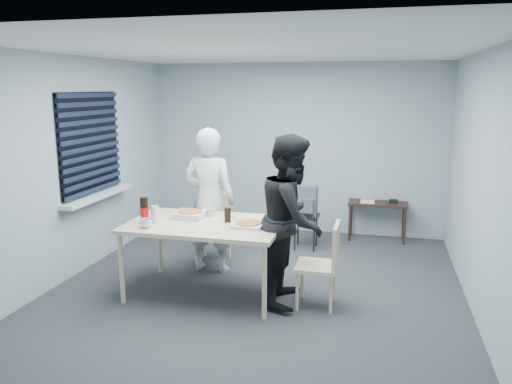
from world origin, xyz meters
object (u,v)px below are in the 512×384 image
(mug_b, at_px, (212,212))
(dining_table, at_px, (205,228))
(side_table, at_px, (378,208))
(person_black, at_px, (292,219))
(chair_right, at_px, (325,259))
(mug_a, at_px, (146,223))
(person_white, at_px, (209,200))
(backpack, at_px, (306,201))
(chair_far, at_px, (215,221))
(soda_bottle, at_px, (144,211))
(stool, at_px, (306,223))

(mug_b, bearing_deg, dining_table, -86.08)
(side_table, bearing_deg, person_black, -109.46)
(chair_right, height_order, side_table, chair_right)
(dining_table, bearing_deg, mug_a, -147.68)
(chair_right, relative_size, person_white, 0.50)
(dining_table, bearing_deg, backpack, 65.41)
(chair_far, bearing_deg, chair_right, -35.58)
(person_white, xyz_separation_m, backpack, (1.02, 1.13, -0.20))
(person_black, relative_size, soda_bottle, 6.26)
(dining_table, height_order, backpack, backpack)
(person_black, height_order, stool, person_black)
(dining_table, bearing_deg, chair_far, 103.65)
(chair_right, xyz_separation_m, mug_b, (-1.32, 0.31, 0.34))
(person_black, bearing_deg, backpack, 3.40)
(chair_far, relative_size, stool, 1.85)
(stool, xyz_separation_m, mug_b, (-0.85, -1.56, 0.48))
(stool, bearing_deg, person_black, -86.62)
(backpack, relative_size, mug_a, 3.33)
(chair_far, bearing_deg, dining_table, -76.35)
(stool, relative_size, mug_a, 3.92)
(chair_far, distance_m, stool, 1.33)
(side_table, distance_m, backpack, 1.19)
(person_black, relative_size, backpack, 4.32)
(stool, relative_size, soda_bottle, 1.70)
(chair_right, height_order, person_white, person_white)
(chair_far, relative_size, mug_b, 8.90)
(soda_bottle, bearing_deg, dining_table, 14.68)
(side_table, xyz_separation_m, backpack, (-0.96, -0.67, 0.19))
(person_white, bearing_deg, side_table, -137.82)
(chair_far, xyz_separation_m, person_white, (0.07, -0.40, 0.37))
(chair_far, bearing_deg, backpack, 33.75)
(person_black, bearing_deg, chair_far, 49.38)
(chair_right, height_order, person_black, person_black)
(stool, bearing_deg, chair_far, -145.80)
(mug_a, bearing_deg, mug_b, 49.94)
(person_black, bearing_deg, mug_b, 77.40)
(mug_b, bearing_deg, stool, 61.41)
(stool, bearing_deg, side_table, 34.45)
(side_table, xyz_separation_m, soda_bottle, (-2.42, -2.65, 0.45))
(person_white, relative_size, backpack, 4.32)
(backpack, distance_m, mug_b, 1.77)
(dining_table, relative_size, chair_right, 1.85)
(mug_a, bearing_deg, person_black, 14.85)
(person_black, height_order, soda_bottle, person_black)
(backpack, bearing_deg, dining_table, -110.13)
(person_black, distance_m, soda_bottle, 1.58)
(dining_table, height_order, side_table, dining_table)
(mug_b, bearing_deg, backpack, 61.22)
(dining_table, relative_size, chair_far, 1.85)
(chair_far, height_order, soda_bottle, soda_bottle)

